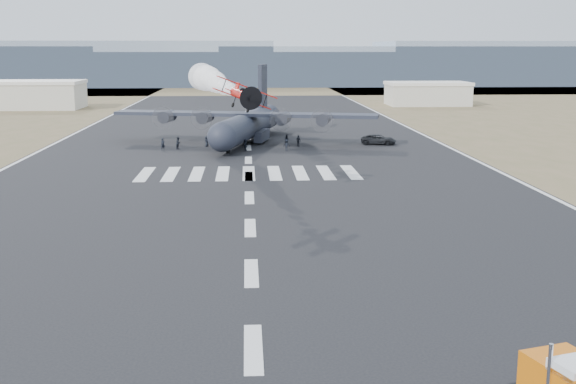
{
  "coord_description": "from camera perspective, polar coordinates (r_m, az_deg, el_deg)",
  "views": [
    {
      "loc": [
        -0.21,
        -32.76,
        14.26
      ],
      "look_at": [
        2.76,
        18.57,
        4.0
      ],
      "focal_mm": 45.0,
      "sensor_mm": 36.0,
      "label": 1
    }
  ],
  "objects": [
    {
      "name": "support_vehicle",
      "position": [
        110.03,
        7.17,
        4.13
      ],
      "size": [
        5.74,
        3.71,
        1.47
      ],
      "primitive_type": "imported",
      "rotation": [
        0.0,
        0.0,
        1.31
      ],
      "color": "black",
      "rests_on": "ground"
    },
    {
      "name": "smoke_trail",
      "position": [
        97.54,
        -6.29,
        8.85
      ],
      "size": [
        7.58,
        34.99,
        3.85
      ],
      "rotation": [
        0.0,
        0.0,
        0.16
      ],
      "color": "white"
    },
    {
      "name": "crew_d",
      "position": [
        106.9,
        0.83,
        4.06
      ],
      "size": [
        1.0,
        1.07,
        1.66
      ],
      "primitive_type": "imported",
      "rotation": [
        0.0,
        0.0,
        2.26
      ],
      "color": "black",
      "rests_on": "ground"
    },
    {
      "name": "crew_h",
      "position": [
        108.64,
        -0.09,
        4.16
      ],
      "size": [
        0.8,
        0.55,
        1.56
      ],
      "primitive_type": "imported",
      "rotation": [
        0.0,
        0.0,
        0.1
      ],
      "color": "black",
      "rests_on": "ground"
    },
    {
      "name": "ground",
      "position": [
        35.73,
        -2.76,
        -12.25
      ],
      "size": [
        500.0,
        500.0,
        0.0
      ],
      "primitive_type": "plane",
      "color": "black",
      "rests_on": "ground"
    },
    {
      "name": "crew_c",
      "position": [
        102.15,
        -0.12,
        3.73
      ],
      "size": [
        1.15,
        0.72,
        1.65
      ],
      "primitive_type": "imported",
      "rotation": [
        0.0,
        0.0,
        2.92
      ],
      "color": "black",
      "rests_on": "ground"
    },
    {
      "name": "transport_aircraft",
      "position": [
        111.51,
        -3.2,
        5.47
      ],
      "size": [
        40.05,
        32.75,
        11.65
      ],
      "rotation": [
        0.0,
        0.0,
        -0.23
      ],
      "color": "#202530",
      "rests_on": "ground"
    },
    {
      "name": "crew_f",
      "position": [
        102.29,
        -3.4,
        3.73
      ],
      "size": [
        0.98,
        1.64,
        1.68
      ],
      "primitive_type": "imported",
      "rotation": [
        0.0,
        0.0,
        4.38
      ],
      "color": "black",
      "rests_on": "ground"
    },
    {
      "name": "ridge_seg_f",
      "position": [
        320.46,
        20.96,
        9.52
      ],
      "size": [
        150.0,
        50.0,
        17.0
      ],
      "primitive_type": "cube",
      "color": "gray",
      "rests_on": "ground"
    },
    {
      "name": "scrub_far",
      "position": [
        263.15,
        -3.3,
        8.16
      ],
      "size": [
        500.0,
        80.0,
        0.0
      ],
      "primitive_type": "cube",
      "color": "brown",
      "rests_on": "ground"
    },
    {
      "name": "hangar_right",
      "position": [
        188.85,
        10.96,
        7.66
      ],
      "size": [
        20.5,
        12.5,
        5.9
      ],
      "color": "#B6B2A1",
      "rests_on": "ground"
    },
    {
      "name": "hangar_left",
      "position": [
        185.47,
        -19.69,
        7.28
      ],
      "size": [
        24.5,
        14.5,
        6.7
      ],
      "color": "#B6B2A1",
      "rests_on": "ground"
    },
    {
      "name": "crew_g",
      "position": [
        103.93,
        -4.61,
        3.81
      ],
      "size": [
        0.69,
        0.61,
        1.62
      ],
      "primitive_type": "imported",
      "rotation": [
        0.0,
        0.0,
        0.24
      ],
      "color": "black",
      "rests_on": "ground"
    },
    {
      "name": "runway_markings",
      "position": [
        93.85,
        -3.15,
        2.53
      ],
      "size": [
        60.0,
        260.0,
        0.01
      ],
      "primitive_type": null,
      "color": "silver",
      "rests_on": "ground"
    },
    {
      "name": "aerobatic_biplane",
      "position": [
        69.08,
        -3.61,
        7.71
      ],
      "size": [
        5.84,
        5.61,
        3.4
      ],
      "rotation": [
        0.0,
        0.36,
        0.16
      ],
      "color": "red"
    },
    {
      "name": "ridge_seg_d",
      "position": [
        292.86,
        -3.32,
        9.74
      ],
      "size": [
        150.0,
        50.0,
        13.0
      ],
      "primitive_type": "cube",
      "color": "gray",
      "rests_on": "ground"
    },
    {
      "name": "crew_a",
      "position": [
        104.15,
        -9.86,
        3.73
      ],
      "size": [
        0.83,
        0.8,
        1.76
      ],
      "primitive_type": "imported",
      "rotation": [
        0.0,
        0.0,
        0.6
      ],
      "color": "black",
      "rests_on": "ground"
    },
    {
      "name": "crew_b",
      "position": [
        105.01,
        -8.65,
        3.83
      ],
      "size": [
        0.83,
        1.0,
        1.76
      ],
      "primitive_type": "imported",
      "rotation": [
        0.0,
        0.0,
        1.16
      ],
      "color": "black",
      "rests_on": "ground"
    },
    {
      "name": "ridge_seg_e",
      "position": [
        300.01,
        9.38,
        9.84
      ],
      "size": [
        150.0,
        50.0,
        15.0
      ],
      "primitive_type": "cube",
      "color": "gray",
      "rests_on": "ground"
    },
    {
      "name": "ridge_seg_c",
      "position": [
        299.9,
        -16.03,
        9.75
      ],
      "size": [
        150.0,
        50.0,
        17.0
      ],
      "primitive_type": "cube",
      "color": "gray",
      "rests_on": "ground"
    },
    {
      "name": "crew_e",
      "position": [
        107.42,
        -6.44,
        4.0
      ],
      "size": [
        0.84,
        0.89,
        1.56
      ],
      "primitive_type": "imported",
      "rotation": [
        0.0,
        0.0,
        4.05
      ],
      "color": "black",
      "rests_on": "ground"
    }
  ]
}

